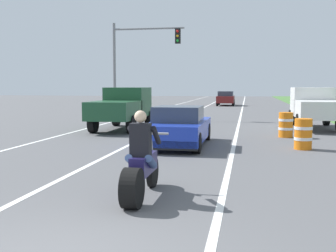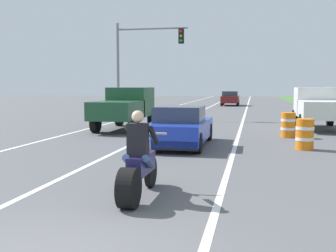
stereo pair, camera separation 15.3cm
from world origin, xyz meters
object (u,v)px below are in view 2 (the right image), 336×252
pickup_truck_left_lane_dark_green (125,106)px  construction_barrel_mid (288,125)px  construction_barrel_nearest (305,134)px  distant_car_far_ahead (230,98)px  sports_car_blue (180,128)px  traffic_light_mast_near (139,55)px  motorcycle_with_rider (138,167)px  pickup_truck_right_shoulder_white (318,106)px

pickup_truck_left_lane_dark_green → construction_barrel_mid: 7.56m
pickup_truck_left_lane_dark_green → construction_barrel_mid: size_ratio=4.80×
construction_barrel_nearest → distant_car_far_ahead: size_ratio=0.25×
sports_car_blue → distant_car_far_ahead: bearing=89.9°
pickup_truck_left_lane_dark_green → traffic_light_mast_near: 7.43m
motorcycle_with_rider → traffic_light_mast_near: 19.55m
pickup_truck_left_lane_dark_green → distant_car_far_ahead: bearing=82.0°
traffic_light_mast_near → pickup_truck_right_shoulder_white: bearing=-24.2°
traffic_light_mast_near → construction_barrel_nearest: (8.75, -11.72, -3.49)m
motorcycle_with_rider → construction_barrel_mid: motorcycle_with_rider is taller
traffic_light_mast_near → distant_car_far_ahead: (4.72, 18.77, -3.22)m
traffic_light_mast_near → distant_car_far_ahead: traffic_light_mast_near is taller
construction_barrel_mid → distant_car_far_ahead: distant_car_far_ahead is taller
pickup_truck_right_shoulder_white → distant_car_far_ahead: 23.95m
pickup_truck_right_shoulder_white → traffic_light_mast_near: 11.49m
motorcycle_with_rider → sports_car_blue: motorcycle_with_rider is taller
pickup_truck_left_lane_dark_green → distant_car_far_ahead: (3.57, 25.52, -0.33)m
traffic_light_mast_near → construction_barrel_nearest: traffic_light_mast_near is taller
sports_car_blue → construction_barrel_mid: size_ratio=4.30×
motorcycle_with_rider → distant_car_far_ahead: bearing=90.5°
pickup_truck_right_shoulder_white → sports_car_blue: bearing=-127.8°
motorcycle_with_rider → pickup_truck_right_shoulder_white: bearing=70.1°
motorcycle_with_rider → pickup_truck_right_shoulder_white: 14.92m
pickup_truck_left_lane_dark_green → construction_barrel_nearest: size_ratio=4.80×
motorcycle_with_rider → traffic_light_mast_near: traffic_light_mast_near is taller
motorcycle_with_rider → traffic_light_mast_near: (-5.07, 18.57, 3.40)m
motorcycle_with_rider → distant_car_far_ahead: (-0.35, 37.34, 0.18)m
motorcycle_with_rider → pickup_truck_left_lane_dark_green: size_ratio=0.46×
sports_car_blue → construction_barrel_mid: bearing=39.5°
sports_car_blue → pickup_truck_left_lane_dark_green: size_ratio=0.90×
motorcycle_with_rider → distant_car_far_ahead: size_ratio=0.55×
pickup_truck_right_shoulder_white → construction_barrel_nearest: pickup_truck_right_shoulder_white is taller
pickup_truck_left_lane_dark_green → pickup_truck_right_shoulder_white: size_ratio=1.00×
construction_barrel_mid → construction_barrel_nearest: bearing=-85.3°
pickup_truck_right_shoulder_white → construction_barrel_nearest: bearing=-101.1°
traffic_light_mast_near → construction_barrel_mid: 12.49m
pickup_truck_left_lane_dark_green → construction_barrel_nearest: bearing=-33.2°
distant_car_far_ahead → pickup_truck_right_shoulder_white: bearing=-76.9°
distant_car_far_ahead → construction_barrel_mid: bearing=-82.1°
sports_car_blue → traffic_light_mast_near: traffic_light_mast_near is taller
sports_car_blue → construction_barrel_mid: 4.97m
pickup_truck_right_shoulder_white → construction_barrel_mid: (-1.67, -3.93, -0.60)m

